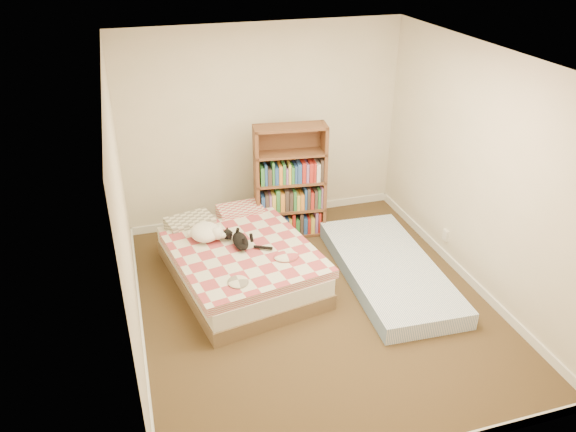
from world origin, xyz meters
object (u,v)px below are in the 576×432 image
object	(u,v)px
black_cat	(240,240)
white_dog	(206,232)
bed	(239,260)
floor_mattress	(389,270)
bookshelf	(290,195)

from	to	relation	value
black_cat	white_dog	size ratio (longest dim) A/B	1.50
bed	floor_mattress	distance (m)	1.66
bed	white_dog	xyz separation A→B (m)	(-0.31, 0.17, 0.31)
floor_mattress	white_dog	size ratio (longest dim) A/B	5.26
floor_mattress	white_dog	world-z (taller)	white_dog
bookshelf	black_cat	bearing A→B (deg)	-126.84
bookshelf	white_dog	bearing A→B (deg)	-143.75
bed	black_cat	world-z (taller)	black_cat
bookshelf	white_dog	size ratio (longest dim) A/B	3.56
bed	floor_mattress	bearing A→B (deg)	-26.59
white_dog	bed	bearing A→B (deg)	-36.13
bed	bookshelf	bearing A→B (deg)	34.19
bed	black_cat	bearing A→B (deg)	-82.36
floor_mattress	bed	bearing A→B (deg)	166.58
bookshelf	floor_mattress	size ratio (longest dim) A/B	0.68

